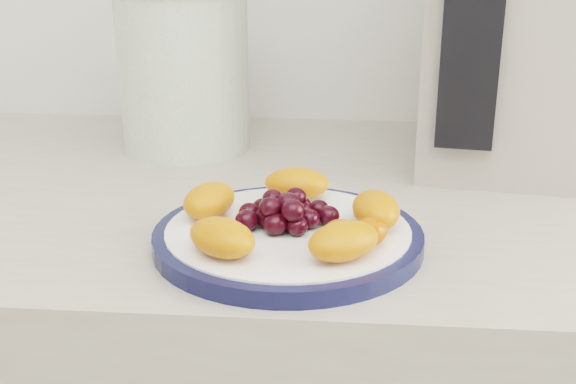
{
  "coord_description": "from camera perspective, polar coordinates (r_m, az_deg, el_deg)",
  "views": [
    {
      "loc": [
        0.01,
        0.45,
        1.15
      ],
      "look_at": [
        -0.04,
        1.03,
        0.95
      ],
      "focal_mm": 45.0,
      "sensor_mm": 36.0,
      "label": 1
    }
  ],
  "objects": [
    {
      "name": "plate_rim",
      "position": [
        0.63,
        -0.0,
        -3.64
      ],
      "size": [
        0.23,
        0.23,
        0.01
      ],
      "primitive_type": "cylinder",
      "color": "#12173A",
      "rests_on": "counter"
    },
    {
      "name": "plate_face",
      "position": [
        0.63,
        -0.0,
        -3.56
      ],
      "size": [
        0.21,
        0.21,
        0.02
      ],
      "primitive_type": "cylinder",
      "color": "white",
      "rests_on": "counter"
    },
    {
      "name": "canister",
      "position": [
        0.92,
        -8.22,
        9.3
      ],
      "size": [
        0.2,
        0.2,
        0.19
      ],
      "primitive_type": "cylinder",
      "rotation": [
        0.0,
        0.0,
        -0.32
      ],
      "color": "#36601C",
      "rests_on": "counter"
    },
    {
      "name": "appliance_body",
      "position": [
        0.89,
        17.61,
        13.14
      ],
      "size": [
        0.23,
        0.3,
        0.34
      ],
      "primitive_type": "cube",
      "rotation": [
        0.0,
        0.0,
        -0.16
      ],
      "color": "#A49B8E",
      "rests_on": "counter"
    },
    {
      "name": "appliance_panel",
      "position": [
        0.75,
        14.41,
        12.76
      ],
      "size": [
        0.06,
        0.03,
        0.25
      ],
      "primitive_type": "cube",
      "rotation": [
        0.0,
        0.0,
        -0.16
      ],
      "color": "black",
      "rests_on": "appliance_body"
    },
    {
      "name": "fruit_plate",
      "position": [
        0.62,
        0.33,
        -1.71
      ],
      "size": [
        0.2,
        0.19,
        0.03
      ],
      "color": "#D75813",
      "rests_on": "plate_face"
    }
  ]
}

